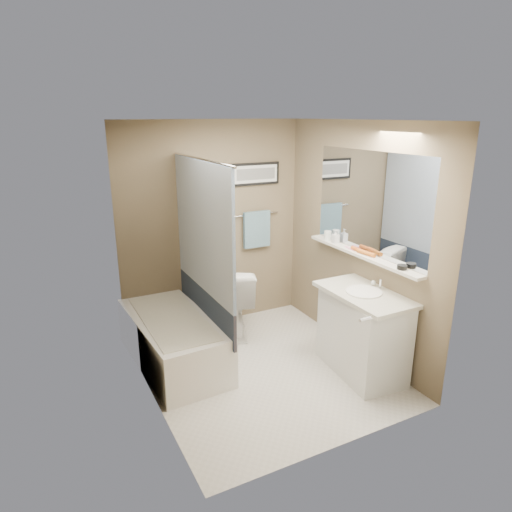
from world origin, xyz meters
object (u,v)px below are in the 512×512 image
bathtub (173,340)px  candle_bowl_near (402,267)px  hair_brush_front (366,253)px  soap_bottle (336,237)px  glass_jar (328,235)px  toilet (233,299)px  vanity (362,334)px  hair_brush_back (359,250)px

bathtub → candle_bowl_near: 2.35m
hair_brush_front → soap_bottle: soap_bottle is taller
candle_bowl_near → hair_brush_front: hair_brush_front is taller
candle_bowl_near → hair_brush_front: size_ratio=0.41×
glass_jar → toilet: bearing=153.6°
toilet → glass_jar: 1.30m
glass_jar → soap_bottle: size_ratio=0.70×
candle_bowl_near → soap_bottle: 0.99m
bathtub → vanity: size_ratio=1.67×
bathtub → toilet: bearing=19.8°
toilet → hair_brush_back: (0.95, -1.01, 0.73)m
bathtub → candle_bowl_near: bearing=-38.1°
toilet → hair_brush_front: bearing=150.5°
vanity → bathtub: bearing=153.7°
hair_brush_front → glass_jar: (0.00, 0.65, 0.03)m
bathtub → glass_jar: bearing=-6.9°
vanity → hair_brush_front: size_ratio=4.09×
toilet → hair_brush_back: bearing=153.5°
vanity → hair_brush_front: 0.80m
hair_brush_back → soap_bottle: bearing=90.0°
hair_brush_back → soap_bottle: size_ratio=1.55×
candle_bowl_near → bathtub: bearing=145.1°
toilet → vanity: bearing=139.6°
bathtub → hair_brush_back: size_ratio=6.82×
vanity → soap_bottle: soap_bottle is taller
hair_brush_back → vanity: bearing=-117.9°
bathtub → hair_brush_front: size_ratio=6.82×
toilet → hair_brush_front: hair_brush_front is taller
vanity → glass_jar: size_ratio=9.00×
toilet → glass_jar: size_ratio=8.15×
candle_bowl_near → hair_brush_front: bearing=90.0°
hair_brush_back → hair_brush_front: bearing=-90.0°
vanity → soap_bottle: 1.10m
vanity → soap_bottle: (0.19, 0.74, 0.79)m
bathtub → vanity: vanity is taller
candle_bowl_near → hair_brush_back: 0.59m
toilet → vanity: toilet is taller
hair_brush_front → soap_bottle: bearing=90.0°
vanity → glass_jar: 1.18m
bathtub → soap_bottle: size_ratio=10.55×
bathtub → soap_bottle: 2.03m
soap_bottle → candle_bowl_near: bearing=-90.0°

